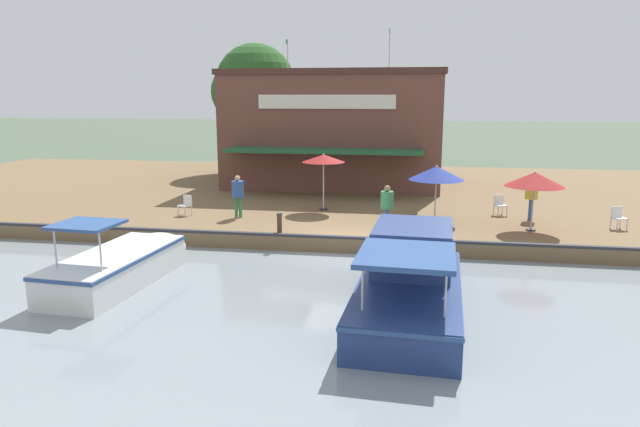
{
  "coord_description": "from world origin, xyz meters",
  "views": [
    {
      "loc": [
        19.47,
        2.37,
        5.63
      ],
      "look_at": [
        -1.0,
        -1.0,
        1.3
      ],
      "focal_mm": 32.0,
      "sensor_mm": 36.0,
      "label": 1
    }
  ],
  "objects_px": {
    "person_mid_patio": "(532,192)",
    "tree_behind_restaurant": "(251,86)",
    "patio_umbrella_mid_patio_right": "(324,159)",
    "motorboat_fourth_along": "(126,262)",
    "cafe_chair_facing_river": "(618,217)",
    "motorboat_mid_row": "(411,279)",
    "patio_umbrella_near_quay_edge": "(535,179)",
    "patio_umbrella_back_row": "(436,173)",
    "mooring_post": "(279,224)",
    "person_at_quay_edge": "(387,202)",
    "tree_downstream_bank": "(279,103)",
    "waterfront_restaurant": "(337,127)",
    "cafe_chair_beside_entrance": "(186,204)",
    "cafe_chair_far_corner_seat": "(500,204)",
    "person_near_entrance": "(238,191)"
  },
  "relations": [
    {
      "from": "patio_umbrella_back_row",
      "to": "tree_behind_restaurant",
      "type": "distance_m",
      "value": 18.06
    },
    {
      "from": "patio_umbrella_back_row",
      "to": "mooring_post",
      "type": "relative_size",
      "value": 2.88
    },
    {
      "from": "tree_behind_restaurant",
      "to": "cafe_chair_facing_river",
      "type": "bearing_deg",
      "value": 53.1
    },
    {
      "from": "person_mid_patio",
      "to": "patio_umbrella_mid_patio_right",
      "type": "bearing_deg",
      "value": -94.04
    },
    {
      "from": "motorboat_mid_row",
      "to": "tree_behind_restaurant",
      "type": "bearing_deg",
      "value": -154.26
    },
    {
      "from": "patio_umbrella_near_quay_edge",
      "to": "person_near_entrance",
      "type": "distance_m",
      "value": 11.66
    },
    {
      "from": "person_near_entrance",
      "to": "person_mid_patio",
      "type": "bearing_deg",
      "value": 97.17
    },
    {
      "from": "patio_umbrella_back_row",
      "to": "person_mid_patio",
      "type": "distance_m",
      "value": 4.07
    },
    {
      "from": "motorboat_mid_row",
      "to": "patio_umbrella_mid_patio_right",
      "type": "bearing_deg",
      "value": -158.43
    },
    {
      "from": "motorboat_mid_row",
      "to": "tree_downstream_bank",
      "type": "distance_m",
      "value": 24.9
    },
    {
      "from": "cafe_chair_beside_entrance",
      "to": "tree_downstream_bank",
      "type": "height_order",
      "value": "tree_downstream_bank"
    },
    {
      "from": "patio_umbrella_near_quay_edge",
      "to": "person_near_entrance",
      "type": "relative_size",
      "value": 1.29
    },
    {
      "from": "patio_umbrella_back_row",
      "to": "motorboat_mid_row",
      "type": "distance_m",
      "value": 8.62
    },
    {
      "from": "cafe_chair_facing_river",
      "to": "person_mid_patio",
      "type": "xyz_separation_m",
      "value": [
        -1.17,
        -2.99,
        0.66
      ]
    },
    {
      "from": "mooring_post",
      "to": "tree_downstream_bank",
      "type": "distance_m",
      "value": 18.59
    },
    {
      "from": "patio_umbrella_mid_patio_right",
      "to": "waterfront_restaurant",
      "type": "bearing_deg",
      "value": -176.31
    },
    {
      "from": "patio_umbrella_mid_patio_right",
      "to": "person_at_quay_edge",
      "type": "relative_size",
      "value": 1.46
    },
    {
      "from": "motorboat_fourth_along",
      "to": "mooring_post",
      "type": "height_order",
      "value": "motorboat_fourth_along"
    },
    {
      "from": "patio_umbrella_near_quay_edge",
      "to": "motorboat_fourth_along",
      "type": "distance_m",
      "value": 14.66
    },
    {
      "from": "motorboat_mid_row",
      "to": "patio_umbrella_near_quay_edge",
      "type": "bearing_deg",
      "value": 148.88
    },
    {
      "from": "tree_downstream_bank",
      "to": "tree_behind_restaurant",
      "type": "xyz_separation_m",
      "value": [
        0.92,
        -1.57,
        1.08
      ]
    },
    {
      "from": "patio_umbrella_near_quay_edge",
      "to": "mooring_post",
      "type": "bearing_deg",
      "value": -76.96
    },
    {
      "from": "motorboat_mid_row",
      "to": "person_near_entrance",
      "type": "bearing_deg",
      "value": -137.39
    },
    {
      "from": "cafe_chair_facing_river",
      "to": "mooring_post",
      "type": "height_order",
      "value": "cafe_chair_facing_river"
    },
    {
      "from": "cafe_chair_far_corner_seat",
      "to": "tree_behind_restaurant",
      "type": "relative_size",
      "value": 0.1
    },
    {
      "from": "mooring_post",
      "to": "cafe_chair_beside_entrance",
      "type": "bearing_deg",
      "value": -119.73
    },
    {
      "from": "tree_downstream_bank",
      "to": "tree_behind_restaurant",
      "type": "relative_size",
      "value": 0.82
    },
    {
      "from": "cafe_chair_far_corner_seat",
      "to": "person_at_quay_edge",
      "type": "bearing_deg",
      "value": -52.26
    },
    {
      "from": "patio_umbrella_back_row",
      "to": "motorboat_mid_row",
      "type": "bearing_deg",
      "value": -5.98
    },
    {
      "from": "patio_umbrella_back_row",
      "to": "cafe_chair_far_corner_seat",
      "type": "bearing_deg",
      "value": 121.17
    },
    {
      "from": "tree_behind_restaurant",
      "to": "motorboat_fourth_along",
      "type": "bearing_deg",
      "value": 5.28
    },
    {
      "from": "person_at_quay_edge",
      "to": "motorboat_mid_row",
      "type": "distance_m",
      "value": 6.63
    },
    {
      "from": "tree_behind_restaurant",
      "to": "person_at_quay_edge",
      "type": "bearing_deg",
      "value": 31.9
    },
    {
      "from": "waterfront_restaurant",
      "to": "cafe_chair_facing_river",
      "type": "distance_m",
      "value": 16.24
    },
    {
      "from": "waterfront_restaurant",
      "to": "patio_umbrella_near_quay_edge",
      "type": "relative_size",
      "value": 5.24
    },
    {
      "from": "person_at_quay_edge",
      "to": "waterfront_restaurant",
      "type": "bearing_deg",
      "value": -163.69
    },
    {
      "from": "cafe_chair_far_corner_seat",
      "to": "person_near_entrance",
      "type": "xyz_separation_m",
      "value": [
        2.25,
        -10.85,
        0.64
      ]
    },
    {
      "from": "cafe_chair_facing_river",
      "to": "mooring_post",
      "type": "bearing_deg",
      "value": -76.65
    },
    {
      "from": "person_mid_patio",
      "to": "tree_behind_restaurant",
      "type": "xyz_separation_m",
      "value": [
        -12.57,
        -15.31,
        4.44
      ]
    },
    {
      "from": "waterfront_restaurant",
      "to": "tree_behind_restaurant",
      "type": "bearing_deg",
      "value": -119.22
    },
    {
      "from": "cafe_chair_facing_river",
      "to": "person_mid_patio",
      "type": "bearing_deg",
      "value": -111.3
    },
    {
      "from": "person_at_quay_edge",
      "to": "mooring_post",
      "type": "bearing_deg",
      "value": -71.07
    },
    {
      "from": "person_mid_patio",
      "to": "mooring_post",
      "type": "bearing_deg",
      "value": -66.56
    },
    {
      "from": "cafe_chair_beside_entrance",
      "to": "person_at_quay_edge",
      "type": "relative_size",
      "value": 0.49
    },
    {
      "from": "waterfront_restaurant",
      "to": "patio_umbrella_back_row",
      "type": "distance_m",
      "value": 11.5
    },
    {
      "from": "patio_umbrella_mid_patio_right",
      "to": "motorboat_fourth_along",
      "type": "height_order",
      "value": "patio_umbrella_mid_patio_right"
    },
    {
      "from": "patio_umbrella_near_quay_edge",
      "to": "cafe_chair_facing_river",
      "type": "xyz_separation_m",
      "value": [
        -0.84,
        3.32,
        -1.48
      ]
    },
    {
      "from": "patio_umbrella_mid_patio_right",
      "to": "person_mid_patio",
      "type": "distance_m",
      "value": 8.78
    },
    {
      "from": "person_at_quay_edge",
      "to": "patio_umbrella_back_row",
      "type": "bearing_deg",
      "value": 135.77
    },
    {
      "from": "patio_umbrella_near_quay_edge",
      "to": "cafe_chair_facing_river",
      "type": "relative_size",
      "value": 2.67
    }
  ]
}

